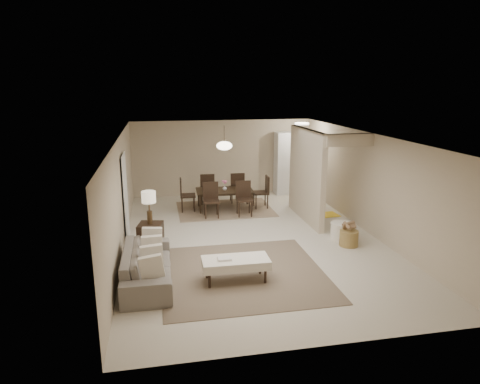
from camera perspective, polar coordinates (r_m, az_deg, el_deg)
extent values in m
plane|color=beige|center=(10.49, 1.56, -6.23)|extent=(9.00, 9.00, 0.00)
plane|color=white|center=(9.89, 1.66, 7.46)|extent=(9.00, 9.00, 0.00)
plane|color=#C4B294|center=(14.45, -2.31, 4.61)|extent=(6.00, 0.00, 6.00)
plane|color=#C4B294|center=(9.92, -15.56, -0.39)|extent=(0.00, 9.00, 9.00)
plane|color=#C4B294|center=(11.15, 16.83, 1.11)|extent=(0.00, 9.00, 9.00)
cube|color=#C4B294|center=(11.79, 8.84, 2.24)|extent=(0.15, 2.50, 2.50)
cube|color=black|center=(10.55, -15.08, -0.79)|extent=(0.04, 0.90, 2.04)
cube|color=white|center=(14.69, 7.03, 3.88)|extent=(1.20, 0.55, 2.10)
cylinder|color=white|center=(13.59, 8.25, 9.01)|extent=(0.44, 0.44, 0.05)
cube|color=brown|center=(8.67, 0.38, -10.75)|extent=(3.20, 3.20, 0.01)
imported|color=slate|center=(8.39, -12.26, -9.54)|extent=(2.26, 0.90, 0.66)
cube|color=beige|center=(8.21, -0.58, -9.43)|extent=(1.28, 0.60, 0.17)
cylinder|color=black|center=(8.05, -4.09, -11.78)|extent=(0.05, 0.05, 0.29)
cylinder|color=black|center=(8.22, 3.40, -11.16)|extent=(0.05, 0.05, 0.29)
cylinder|color=black|center=(8.43, -4.45, -10.53)|extent=(0.05, 0.05, 0.29)
cylinder|color=black|center=(8.60, 2.69, -9.98)|extent=(0.05, 0.05, 0.29)
cube|color=black|center=(10.06, -11.82, -5.71)|extent=(0.62, 0.62, 0.58)
cylinder|color=#4A351F|center=(9.92, -11.95, -3.33)|extent=(0.12, 0.12, 0.30)
cylinder|color=#4A351F|center=(9.84, -12.03, -1.78)|extent=(0.03, 0.03, 0.26)
cylinder|color=beige|center=(9.79, -12.09, -0.65)|extent=(0.32, 0.32, 0.26)
cylinder|color=beige|center=(10.70, 13.31, -5.07)|extent=(0.52, 0.52, 0.40)
cylinder|color=brown|center=(10.30, 14.31, -5.99)|extent=(0.49, 0.49, 0.37)
cube|color=#7A644B|center=(12.88, -2.03, -2.28)|extent=(2.80, 2.10, 0.01)
imported|color=black|center=(12.80, -2.04, -1.04)|extent=(1.71, 1.00, 0.59)
imported|color=white|center=(12.71, -2.05, 0.54)|extent=(0.14, 0.14, 0.13)
cube|color=yellow|center=(12.52, 11.04, -3.03)|extent=(0.92, 0.62, 0.01)
cylinder|color=#4A351F|center=(12.43, -2.12, 7.69)|extent=(0.02, 0.02, 0.50)
ellipsoid|color=#FFEAC6|center=(12.47, -2.10, 6.18)|extent=(0.46, 0.46, 0.25)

